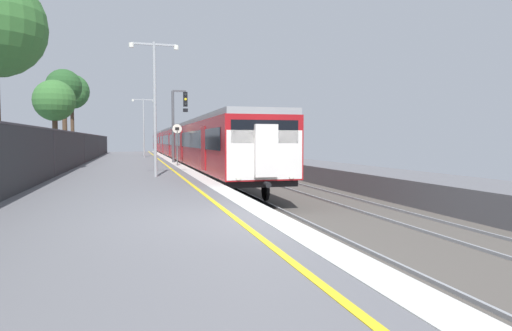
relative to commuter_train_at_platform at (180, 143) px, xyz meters
The scene contains 9 objects.
ground 35.82m from the commuter_train_at_platform, 89.13° to the right, with size 17.40×110.00×1.21m.
commuter_train_at_platform is the anchor object (origin of this frame).
signal_gantry 13.28m from the commuter_train_at_platform, 96.42° to the right, with size 1.10×0.24×4.94m.
speed_limit_sign 17.23m from the commuter_train_at_platform, 96.15° to the right, with size 0.59×0.08×2.51m.
platform_lamp_mid 25.41m from the commuter_train_at_platform, 97.90° to the right, with size 2.00×0.20×5.56m.
platform_lamp_far 4.66m from the commuter_train_at_platform, 144.61° to the right, with size 2.00×0.20×5.27m.
background_tree_left 11.97m from the commuter_train_at_platform, 159.36° to the left, with size 3.43×3.49×8.11m.
background_tree_centre 11.39m from the commuter_train_at_platform, 168.24° to the right, with size 3.01×3.01×7.66m.
background_tree_right 12.54m from the commuter_train_at_platform, 147.20° to the right, with size 3.17×3.17×6.18m.
Camera 1 is at (-2.23, -8.40, 1.52)m, focal length 31.46 mm.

